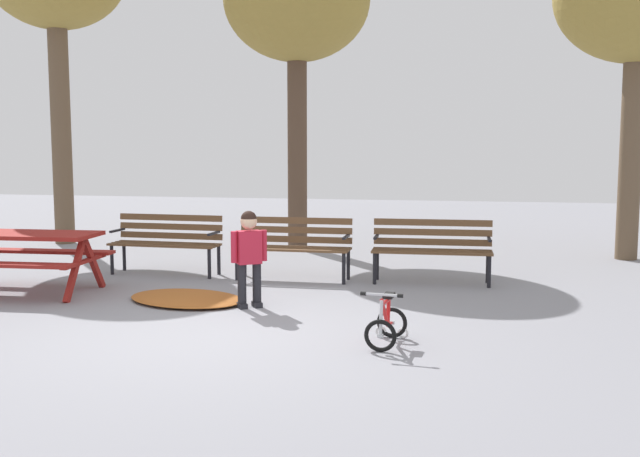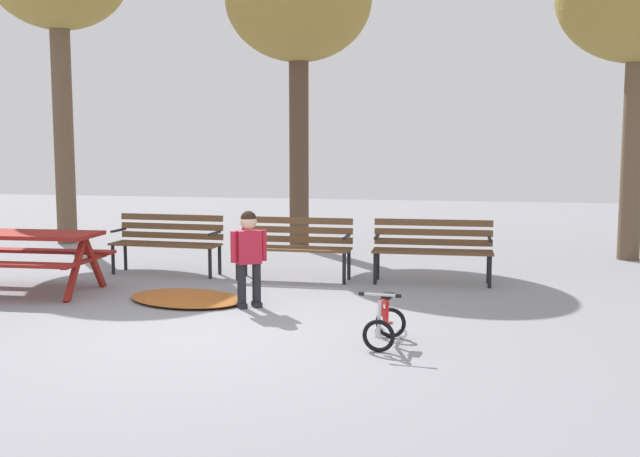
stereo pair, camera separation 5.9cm
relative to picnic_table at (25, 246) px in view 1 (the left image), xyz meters
name	(u,v)px [view 1 (the left image)]	position (x,y,z in m)	size (l,w,h in m)	color
ground	(213,333)	(2.99, -1.47, -0.59)	(36.00, 36.00, 0.00)	gray
picnic_table	(25,246)	(0.00, 0.00, 0.00)	(1.86, 1.42, 0.79)	maroon
park_bench_far_left	(167,239)	(1.20, 1.66, -0.08)	(1.62, 0.52, 0.85)	brown
park_bench_left	(294,243)	(3.09, 1.60, -0.08)	(1.61, 0.47, 0.85)	brown
park_bench_right	(432,245)	(4.99, 1.70, -0.08)	(1.61, 0.50, 0.85)	brown
child_standing	(249,251)	(3.01, -0.28, 0.07)	(0.37, 0.28, 1.12)	black
kids_bicycle	(387,324)	(4.72, -1.55, -0.39)	(0.41, 0.59, 0.54)	black
leaf_pile	(187,298)	(2.16, -0.08, -0.56)	(1.48, 1.04, 0.07)	#9E5623
tree_left	(297,3)	(2.42, 4.77, 3.76)	(2.60, 2.60, 5.52)	brown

